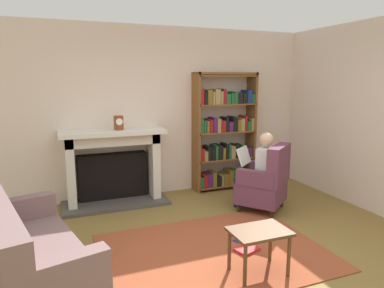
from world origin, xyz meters
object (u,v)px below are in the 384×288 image
at_px(fireplace, 113,164).
at_px(side_table, 259,237).
at_px(bookshelf, 225,134).
at_px(mantel_clock, 119,123).
at_px(armchair_reading, 266,182).
at_px(seated_reader, 259,168).
at_px(sofa_floral, 31,258).

bearing_deg(fireplace, side_table, -68.85).
bearing_deg(bookshelf, mantel_clock, -175.73).
bearing_deg(armchair_reading, side_table, 15.78).
xyz_separation_m(seated_reader, sofa_floral, (-2.96, -1.02, -0.30)).
distance_m(fireplace, armchair_reading, 2.29).
distance_m(bookshelf, seated_reader, 1.12).
height_order(seated_reader, side_table, seated_reader).
bearing_deg(fireplace, mantel_clock, -48.48).
relative_size(bookshelf, sofa_floral, 1.09).
height_order(mantel_clock, armchair_reading, mantel_clock).
height_order(bookshelf, armchair_reading, bookshelf).
relative_size(bookshelf, side_table, 3.55).
distance_m(bookshelf, sofa_floral, 3.66).
relative_size(seated_reader, side_table, 2.04).
distance_m(armchair_reading, side_table, 1.74).
xyz_separation_m(bookshelf, side_table, (-0.91, -2.58, -0.57)).
distance_m(mantel_clock, bookshelf, 1.84).
relative_size(fireplace, bookshelf, 0.78).
xyz_separation_m(fireplace, side_table, (0.99, -2.55, -0.22)).
relative_size(mantel_clock, armchair_reading, 0.21).
bearing_deg(mantel_clock, bookshelf, 4.27).
distance_m(mantel_clock, seated_reader, 2.14).
xyz_separation_m(bookshelf, sofa_floral, (-2.94, -2.09, -0.63)).
bearing_deg(armchair_reading, fireplace, -68.51).
xyz_separation_m(bookshelf, armchair_reading, (0.09, -1.16, -0.53)).
distance_m(fireplace, mantel_clock, 0.66).
xyz_separation_m(armchair_reading, sofa_floral, (-3.04, -0.93, -0.10)).
distance_m(mantel_clock, side_table, 2.74).
relative_size(bookshelf, armchair_reading, 2.05).
xyz_separation_m(mantel_clock, seated_reader, (1.83, -0.93, -0.62)).
relative_size(armchair_reading, seated_reader, 0.85).
relative_size(fireplace, mantel_clock, 7.50).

